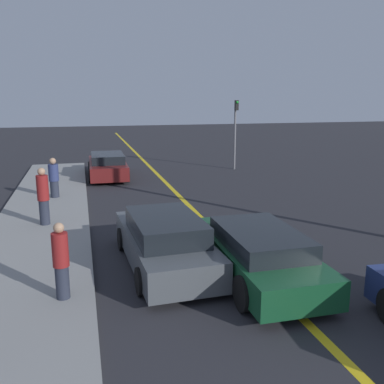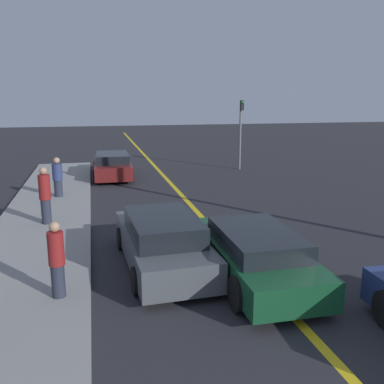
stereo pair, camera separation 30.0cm
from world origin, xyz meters
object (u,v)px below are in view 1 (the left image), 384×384
Objects in this scene: car_parked_left_lot at (108,166)px; car_ahead_center at (256,252)px; pedestrian_far_standing at (43,196)px; traffic_light at (235,127)px; pedestrian_by_sign at (54,178)px; car_far_distant at (164,242)px; pedestrian_mid_group at (61,261)px.

car_ahead_center is at bearing -78.65° from car_parked_left_lot.
traffic_light is (9.71, 9.11, 1.36)m from pedestrian_far_standing.
car_far_distant is at bearing -69.24° from pedestrian_by_sign.
pedestrian_far_standing is 3.84m from pedestrian_by_sign.
car_ahead_center is 1.21× the size of traffic_light.
pedestrian_by_sign is at bearing -117.03° from car_parked_left_lot.
car_far_distant is at bearing -52.49° from pedestrian_far_standing.
pedestrian_mid_group is (-4.27, -0.23, 0.31)m from car_ahead_center.
traffic_light is at bearing 43.18° from pedestrian_far_standing.
pedestrian_far_standing is at bearing 124.89° from car_far_distant.
car_parked_left_lot is at bearing 62.10° from pedestrian_by_sign.
car_far_distant is 0.98× the size of car_parked_left_lot.
traffic_light is at bearing 72.01° from car_ahead_center.
pedestrian_mid_group is 9.29m from pedestrian_by_sign.
car_far_distant is 2.57× the size of pedestrian_far_standing.
car_parked_left_lot is 5.10m from pedestrian_by_sign.
traffic_light is (7.22, 0.78, 1.78)m from car_parked_left_lot.
pedestrian_mid_group is 17.16m from traffic_light.
car_parked_left_lot is 3.03× the size of pedestrian_mid_group.
traffic_light reaches higher than pedestrian_by_sign.
pedestrian_far_standing is (-3.08, 4.02, 0.40)m from car_far_distant.
car_parked_left_lot is at bearing 90.12° from car_far_distant.
car_parked_left_lot is 8.71m from pedestrian_far_standing.
car_parked_left_lot is 3.01× the size of pedestrian_by_sign.
car_far_distant is 12.37m from car_parked_left_lot.
traffic_light is at bearing 7.01° from car_parked_left_lot.
car_parked_left_lot is (-0.59, 12.35, -0.02)m from car_far_distant.
pedestrian_far_standing is at bearing 134.05° from car_ahead_center.
car_ahead_center is 7.23m from pedestrian_far_standing.
car_parked_left_lot is 2.64× the size of pedestrian_far_standing.
car_far_distant is at bearing 30.98° from pedestrian_mid_group.
traffic_light is (8.98, 14.54, 1.47)m from pedestrian_mid_group.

